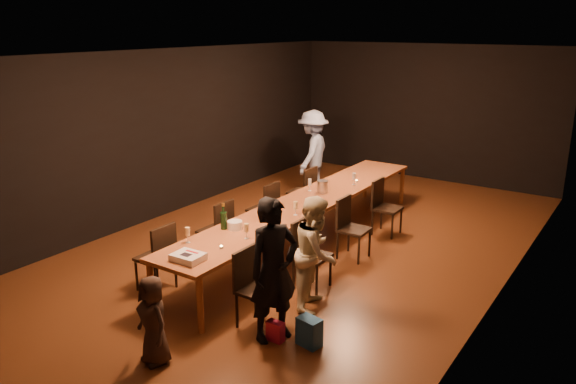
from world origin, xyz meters
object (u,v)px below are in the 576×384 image
Objects in this scene: chair_left_1 at (215,230)px; birthday_cake at (188,257)px; table at (306,204)px; plate_stack at (235,225)px; woman_birthday at (274,270)px; child at (153,320)px; champagne_bottle at (224,216)px; chair_right_0 at (258,289)px; chair_right_2 at (354,229)px; man_blue at (313,153)px; chair_left_3 at (302,191)px; chair_left_0 at (155,257)px; chair_right_1 at (312,255)px; chair_left_2 at (263,209)px; chair_right_3 at (387,208)px; woman_tan at (316,252)px; ice_bucket at (323,186)px.

chair_left_1 is 1.79m from birthday_cake.
plate_stack is (-0.14, -1.59, 0.10)m from table.
birthday_cake is (-1.09, -0.20, -0.03)m from woman_birthday.
child reaches higher than table.
chair_left_1 is 2.53× the size of champagne_bottle.
champagne_bottle reaches higher than chair_right_0.
plate_stack is (-0.99, -1.59, 0.34)m from chair_right_2.
table is 3.43× the size of man_blue.
chair_left_0 is at bearing -180.00° from chair_left_3.
chair_right_1 is at bearing 180.00° from chair_right_0.
chair_left_2 is 0.53× the size of man_blue.
table is 6.45× the size of chair_left_3.
chair_left_1 is 2.42m from woman_birthday.
champagne_bottle is at bearing -21.28° from chair_right_3.
chair_right_3 is 1.00× the size of chair_left_3.
champagne_bottle is at bearing -168.53° from chair_left_3.
plate_stack reaches higher than table.
chair_right_1 is 1.00× the size of chair_right_2.
table is 1.71m from champagne_bottle.
chair_right_0 is at bearing -33.15° from champagne_bottle.
chair_left_3 is at bearing 0.00° from chair_left_2.
chair_left_3 reaches higher than birthday_cake.
chair_right_1 is 0.56m from woman_tan.
chair_left_2 is 3.80m from child.
champagne_bottle is (-1.12, 0.73, 0.47)m from chair_right_0.
chair_left_2 is 2.88m from birthday_cake.
champagne_bottle is at bearing -123.15° from chair_right_0.
chair_right_2 is 1.00× the size of chair_left_3.
chair_right_0 is 0.96× the size of child.
man_blue reaches higher than table.
woman_tan is at bearing 43.14° from birthday_cake.
chair_left_0 is 1.72m from child.
child reaches higher than chair_left_3.
chair_left_2 is 2.52× the size of birthday_cake.
chair_left_1 is at bearing 151.21° from plate_stack.
birthday_cake is at bearing 123.51° from woman_birthday.
chair_left_1 is at bearing 79.80° from woman_birthday.
plate_stack is at bearing 98.08° from birthday_cake.
chair_left_0 is 0.56× the size of woman_birthday.
champagne_bottle reaches higher than child.
chair_right_0 is at bearing -70.50° from table.
champagne_bottle is (-1.12, -1.67, 0.47)m from chair_right_2.
chair_right_0 is at bearing -154.72° from chair_left_3.
woman_tan is at bearing -0.76° from plate_stack.
chair_right_3 is at bearing 100.69° from child.
chair_right_0 is 1.00× the size of chair_right_2.
chair_right_3 is 1.00× the size of chair_left_0.
ice_bucket is (-0.88, 0.56, 0.38)m from chair_right_2.
plate_stack is at bearing 71.06° from woman_tan.
chair_left_3 is 0.56× the size of woman_birthday.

